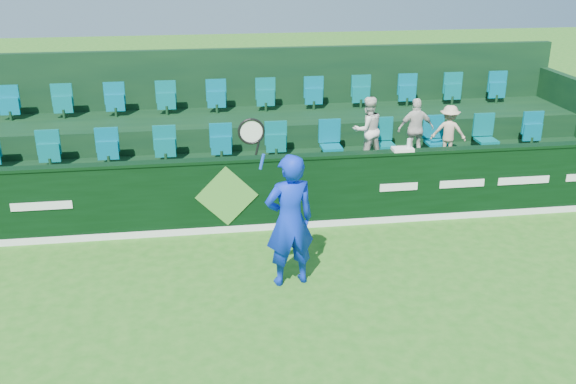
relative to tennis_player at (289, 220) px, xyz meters
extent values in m
plane|color=#246A19|center=(-0.82, -1.98, -1.03)|extent=(60.00, 60.00, 0.00)
cube|color=black|center=(-0.82, 2.02, -0.38)|extent=(16.00, 0.20, 1.30)
cube|color=black|center=(-0.82, 2.02, 0.29)|extent=(16.00, 0.24, 0.05)
cube|color=white|center=(-0.82, 1.91, -0.97)|extent=(16.00, 0.02, 0.12)
cube|color=#4B8F34|center=(-0.82, 1.90, -0.33)|extent=(1.10, 0.02, 1.10)
cube|color=white|center=(-3.92, 1.90, -0.33)|extent=(1.00, 0.01, 0.14)
cube|color=white|center=(2.28, 1.90, -0.33)|extent=(0.70, 0.01, 0.14)
cube|color=white|center=(3.48, 1.90, -0.33)|extent=(0.85, 0.01, 0.14)
cube|color=white|center=(4.68, 1.90, -0.33)|extent=(1.00, 0.01, 0.14)
cube|color=black|center=(-0.82, 3.12, -0.63)|extent=(16.00, 2.00, 0.80)
cube|color=black|center=(-0.82, 5.02, -0.38)|extent=(16.00, 1.80, 1.30)
cube|color=black|center=(-0.82, 6.02, 0.27)|extent=(16.00, 0.20, 2.60)
cube|color=#01637B|center=(-0.82, 3.52, 0.07)|extent=(13.50, 0.50, 0.60)
cube|color=#01637B|center=(-0.82, 5.32, 0.57)|extent=(13.50, 0.50, 0.60)
imported|color=#0C2ACD|center=(0.00, 0.00, -0.01)|extent=(0.82, 0.62, 2.04)
cylinder|color=#143FBF|center=(-0.40, -0.10, 0.95)|extent=(0.09, 0.04, 0.22)
cylinder|color=black|center=(-0.46, -0.10, 1.15)|extent=(0.08, 0.03, 0.20)
torus|color=black|center=(-0.54, -0.10, 1.39)|extent=(0.45, 0.04, 0.45)
cylinder|color=silver|center=(-0.54, -0.10, 1.39)|extent=(0.37, 0.01, 0.37)
imported|color=white|center=(1.99, 3.14, 0.41)|extent=(0.72, 0.62, 1.28)
imported|color=silver|center=(2.96, 3.14, 0.38)|extent=(0.72, 0.31, 1.22)
imported|color=#CDB290|center=(3.64, 3.14, 0.30)|extent=(0.78, 0.61, 1.06)
cube|color=white|center=(2.34, 2.02, 0.34)|extent=(0.37, 0.24, 0.06)
cylinder|color=silver|center=(2.45, 2.02, 0.43)|extent=(0.07, 0.07, 0.22)
camera|label=1|loc=(-1.25, -8.49, 3.82)|focal=40.00mm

